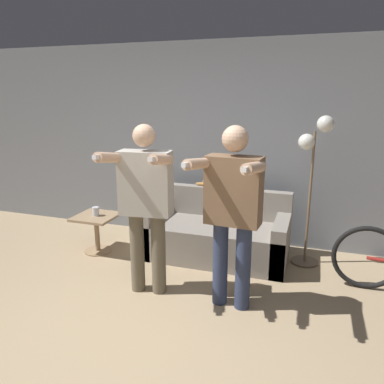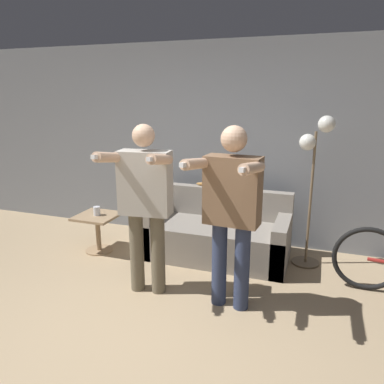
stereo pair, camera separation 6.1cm
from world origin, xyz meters
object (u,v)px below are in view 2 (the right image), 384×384
(person_left, at_px, (145,198))
(cup, at_px, (97,211))
(couch, at_px, (217,235))
(person_right, at_px, (232,205))
(floor_lamp, at_px, (315,158))
(cat, at_px, (219,182))
(side_table, at_px, (98,225))

(person_left, relative_size, cup, 15.09)
(couch, height_order, person_right, person_right)
(floor_lamp, bearing_deg, cup, -168.75)
(cup, bearing_deg, person_left, -34.40)
(couch, relative_size, cup, 15.40)
(cat, distance_m, floor_lamp, 1.21)
(person_left, bearing_deg, floor_lamp, 32.37)
(person_left, bearing_deg, cat, 68.87)
(person_right, distance_m, cat, 1.46)
(floor_lamp, bearing_deg, side_table, -168.93)
(cat, bearing_deg, side_table, -154.58)
(floor_lamp, height_order, side_table, floor_lamp)
(person_left, xyz_separation_m, person_right, (0.84, 0.00, 0.01))
(person_right, height_order, floor_lamp, floor_lamp)
(person_right, relative_size, side_table, 3.43)
(person_left, relative_size, side_table, 3.41)
(cat, height_order, side_table, cat)
(person_right, bearing_deg, floor_lamp, 66.46)
(cat, xyz_separation_m, cup, (-1.38, -0.67, -0.33))
(person_right, relative_size, cat, 3.45)
(couch, xyz_separation_m, person_right, (0.41, -1.06, 0.72))
(cup, bearing_deg, person_right, -20.57)
(person_left, distance_m, person_right, 0.84)
(person_right, relative_size, cup, 15.18)
(side_table, xyz_separation_m, cup, (0.01, -0.01, 0.19))
(person_left, bearing_deg, side_table, 138.93)
(floor_lamp, height_order, cup, floor_lamp)
(person_left, relative_size, floor_lamp, 0.97)
(person_left, distance_m, cup, 1.32)
(floor_lamp, bearing_deg, person_right, -118.07)
(person_right, xyz_separation_m, cup, (-1.87, 0.70, -0.46))
(side_table, bearing_deg, cat, 25.42)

